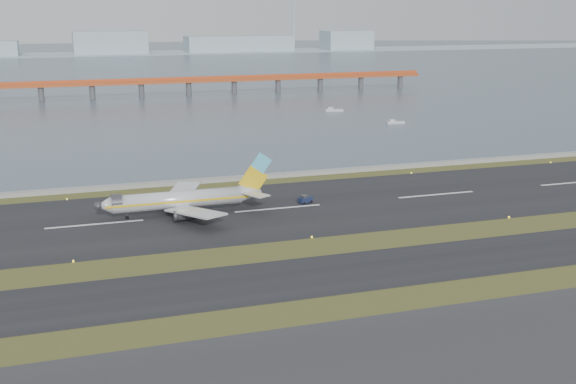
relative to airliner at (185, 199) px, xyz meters
name	(u,v)px	position (x,y,z in m)	size (l,w,h in m)	color
ground	(325,250)	(20.68, -31.77, -3.46)	(1000.00, 1000.00, 0.00)	#374719
taxiway_strip	(350,272)	(20.68, -43.77, -3.41)	(1000.00, 18.00, 0.10)	black
runway_strip	(278,209)	(20.68, -1.77, -3.41)	(1000.00, 45.00, 0.10)	black
seawall	(244,178)	(20.68, 28.23, -2.96)	(1000.00, 2.50, 1.00)	gray
bay_water	(114,66)	(20.68, 428.23, -3.46)	(1400.00, 800.00, 1.30)	#414E5D
red_pier	(188,82)	(40.68, 218.23, 3.82)	(260.00, 5.00, 10.20)	#B3481E
far_shoreline	(114,48)	(34.31, 588.23, 2.61)	(1400.00, 80.00, 60.50)	#9DAFB9
airliner	(185,199)	(0.00, 0.00, 0.00)	(38.52, 32.89, 12.80)	silver
pushback_tug	(305,199)	(28.05, 0.73, -2.50)	(3.47, 2.62, 1.97)	#161E3D
workboat_near	(395,122)	(100.56, 101.90, -2.91)	(7.32, 3.05, 1.73)	silver
workboat_far	(334,110)	(90.44, 141.38, -2.87)	(8.07, 4.83, 1.87)	silver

